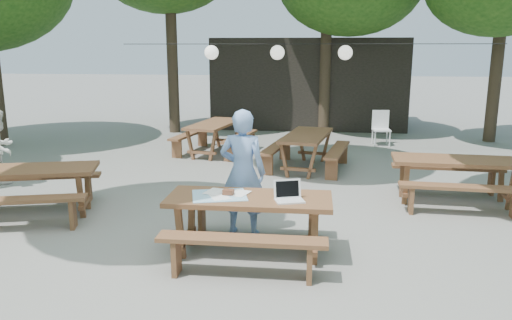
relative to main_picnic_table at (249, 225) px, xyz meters
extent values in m
plane|color=slate|center=(0.05, 0.37, -0.39)|extent=(80.00, 80.00, 0.00)
cube|color=black|center=(0.55, 10.87, 1.01)|extent=(6.00, 3.00, 2.80)
cube|color=brown|center=(0.00, 0.00, 0.33)|extent=(2.00, 0.80, 0.06)
cube|color=brown|center=(0.00, -0.65, 0.06)|extent=(1.90, 0.28, 0.05)
cube|color=brown|center=(0.00, 0.65, 0.06)|extent=(1.90, 0.28, 0.05)
cube|color=brown|center=(0.00, 0.00, -0.04)|extent=(1.70, 0.70, 0.69)
cube|color=brown|center=(-3.51, 1.06, 0.33)|extent=(2.14, 1.30, 0.06)
cube|color=brown|center=(-3.34, 0.43, 0.06)|extent=(1.91, 0.77, 0.05)
cube|color=brown|center=(-3.68, 1.69, 0.06)|extent=(1.91, 0.77, 0.05)
cube|color=brown|center=(-3.51, 1.06, -0.04)|extent=(1.82, 1.12, 0.69)
cube|color=brown|center=(3.08, 2.48, 0.33)|extent=(2.05, 0.93, 0.06)
cube|color=brown|center=(3.04, 1.83, 0.06)|extent=(1.91, 0.40, 0.05)
cube|color=brown|center=(3.12, 3.13, 0.06)|extent=(1.91, 0.40, 0.05)
cube|color=brown|center=(3.08, 2.48, -0.04)|extent=(1.74, 0.81, 0.69)
cube|color=brown|center=(-1.62, 5.92, 0.33)|extent=(1.16, 2.11, 0.06)
cube|color=brown|center=(-0.98, 5.80, 0.06)|extent=(0.63, 1.92, 0.05)
cube|color=brown|center=(-2.26, 6.04, 0.06)|extent=(0.63, 1.92, 0.05)
cube|color=brown|center=(-1.62, 5.92, -0.04)|extent=(1.00, 1.80, 0.69)
cube|color=brown|center=(0.62, 4.58, 0.33)|extent=(1.15, 2.11, 0.06)
cube|color=brown|center=(1.25, 4.46, 0.06)|extent=(0.62, 1.92, 0.05)
cube|color=brown|center=(-0.02, 4.70, 0.06)|extent=(0.62, 1.92, 0.05)
cube|color=brown|center=(0.62, 4.58, -0.04)|extent=(1.00, 1.80, 0.69)
imported|color=#7DA4E4|center=(-0.18, 0.72, 0.48)|extent=(0.67, 0.47, 1.73)
imported|color=white|center=(-4.94, 2.56, 0.34)|extent=(0.57, 0.72, 1.45)
cube|color=white|center=(2.52, 7.47, 0.01)|extent=(0.47, 0.47, 0.04)
cube|color=white|center=(2.51, 7.67, 0.27)|extent=(0.44, 0.07, 0.48)
cube|color=white|center=(2.52, 7.47, -0.20)|extent=(0.45, 0.45, 0.38)
cube|color=white|center=(0.50, -0.14, 0.37)|extent=(0.38, 0.32, 0.02)
cube|color=white|center=(0.46, -0.03, 0.49)|extent=(0.33, 0.16, 0.23)
cube|color=black|center=(0.46, -0.03, 0.49)|extent=(0.28, 0.13, 0.19)
cube|color=#3C9ECF|center=(-0.37, 0.00, 0.37)|extent=(0.77, 0.70, 0.01)
cube|color=white|center=(-0.35, -0.07, 0.37)|extent=(0.32, 0.36, 0.00)
cube|color=white|center=(-0.14, 0.10, 0.37)|extent=(0.29, 0.35, 0.00)
cube|color=white|center=(-0.45, 0.12, 0.38)|extent=(0.28, 0.34, 0.00)
cube|color=brown|center=(-0.26, 0.02, 0.41)|extent=(0.14, 0.11, 0.06)
cylinder|color=black|center=(0.55, 6.37, 2.21)|extent=(9.00, 0.02, 0.02)
sphere|color=white|center=(-1.75, 6.37, 2.01)|extent=(0.34, 0.34, 0.34)
sphere|color=white|center=(-0.15, 6.37, 2.01)|extent=(0.34, 0.34, 0.34)
sphere|color=white|center=(1.45, 6.37, 2.01)|extent=(0.34, 0.34, 0.34)
cylinder|color=#2D2319|center=(-3.45, 8.87, 2.21)|extent=(0.32, 0.32, 5.19)
cylinder|color=#2D2319|center=(1.05, 9.37, 1.92)|extent=(0.32, 0.32, 4.62)
cylinder|color=#2D2319|center=(5.55, 8.37, 1.77)|extent=(0.32, 0.32, 4.32)
camera|label=1|loc=(0.76, -5.76, 2.14)|focal=35.00mm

